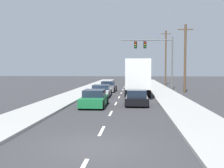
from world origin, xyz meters
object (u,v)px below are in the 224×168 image
Objects in this scene: car_silver at (101,91)px; traffic_signal_mast at (152,50)px; car_gray at (108,87)px; box_truck at (137,75)px; car_green at (94,99)px; car_black at (137,98)px; utility_pole_mid at (185,58)px; utility_pole_far at (166,57)px.

traffic_signal_mast is at bearing 60.80° from car_silver.
box_truck is (3.61, -4.81, 1.56)m from car_gray.
car_green is at bearing -111.08° from box_truck.
car_green is 1.01× the size of car_black.
car_gray is at bearing 90.82° from car_green.
box_truck is 1.14× the size of utility_pole_mid.
car_silver is at bearing 120.34° from car_black.
car_silver is 0.58× the size of traffic_signal_mast.
car_black is (-0.17, -7.58, -1.62)m from box_truck.
box_truck is 21.00m from utility_pole_far.
traffic_signal_mast reaches higher than car_green.
traffic_signal_mast reaches higher than car_black.
car_black is at bearing 21.48° from car_green.
car_silver is at bearing 92.91° from car_green.
car_silver is 23.76m from utility_pole_far.
car_gray is 12.86m from car_black.
traffic_signal_mast is (5.87, 10.50, 4.95)m from car_silver.
box_truck is 1.26× the size of traffic_signal_mast.
car_gray is 1.01× the size of car_silver.
traffic_signal_mast is at bearing 77.20° from box_truck.
car_black is at bearing -74.46° from car_gray.
car_gray is at bearing 105.54° from car_black.
utility_pole_mid is 0.84× the size of utility_pole_far.
traffic_signal_mast reaches higher than car_gray.
car_black is 28.59m from utility_pole_far.
utility_pole_mid is (5.88, 11.31, 3.67)m from car_black.
car_green is (0.19, -13.67, -0.03)m from car_gray.
box_truck is 2.25× the size of car_black.
traffic_signal_mast is 0.90× the size of utility_pole_mid.
car_silver is 0.52× the size of utility_pole_mid.
car_black is 17.57m from traffic_signal_mast.
traffic_signal_mast reaches higher than car_silver.
box_truck is at bearing -146.85° from utility_pole_mid.
car_gray is 6.19m from car_silver.
utility_pole_mid is (9.32, -1.08, 3.60)m from car_gray.
traffic_signal_mast is (2.07, 9.12, 3.34)m from box_truck.
car_silver is 0.46× the size of box_truck.
car_green is 9.63m from box_truck.
car_black reaches higher than car_silver.
utility_pole_far is (-0.41, 16.39, 0.78)m from utility_pole_mid.
car_gray is 1.03× the size of car_black.
utility_pole_mid is at bearing -6.59° from car_gray.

